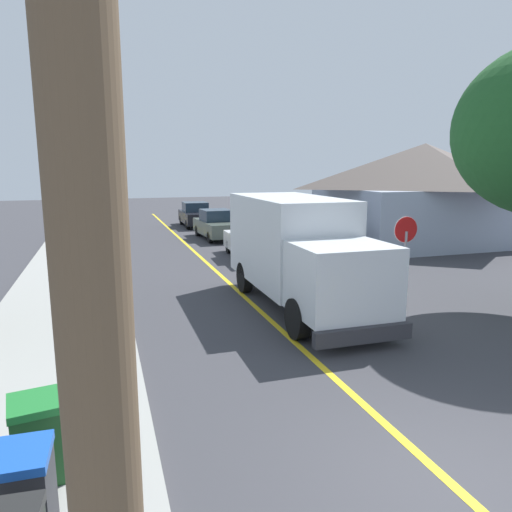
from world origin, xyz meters
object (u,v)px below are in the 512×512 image
at_px(trash_bin_middle, 22,497).
at_px(stop_sign, 405,243).
at_px(parked_car_near, 252,241).
at_px(parked_van_across, 325,242).
at_px(box_truck, 298,248).
at_px(house_across_street, 423,192).
at_px(trash_bin_back, 38,438).
at_px(parked_car_mid, 217,225).
at_px(utility_pole, 75,27).
at_px(parked_car_far, 196,215).

xyz_separation_m(trash_bin_middle, stop_sign, (9.56, 6.96, 1.17)).
height_order(parked_car_near, parked_van_across, same).
relative_size(box_truck, house_across_street, 0.67).
distance_m(trash_bin_middle, trash_bin_back, 1.15).
bearing_deg(trash_bin_back, parked_car_near, 62.53).
distance_m(box_truck, parked_car_near, 7.77).
xyz_separation_m(parked_car_near, parked_car_mid, (-0.20, 6.18, 0.00)).
distance_m(box_truck, parked_van_across, 7.44).
xyz_separation_m(parked_car_mid, house_across_street, (10.23, -4.84, 1.99)).
bearing_deg(box_truck, parked_car_mid, 86.62).
distance_m(parked_car_near, utility_pole, 19.75).
bearing_deg(parked_car_near, utility_pole, -109.45).
xyz_separation_m(box_truck, utility_pole, (-5.43, -10.63, 2.84)).
bearing_deg(box_truck, trash_bin_middle, -129.72).
bearing_deg(stop_sign, utility_pole, -130.96).
height_order(box_truck, utility_pole, utility_pole).
xyz_separation_m(parked_car_far, stop_sign, (2.46, -20.56, 1.06)).
bearing_deg(box_truck, parked_van_across, 57.36).
bearing_deg(parked_van_across, parked_car_far, 103.35).
height_order(box_truck, trash_bin_back, box_truck).
relative_size(box_truck, parked_van_across, 1.61).
height_order(trash_bin_back, stop_sign, stop_sign).
xyz_separation_m(trash_bin_back, utility_pole, (0.90, -4.13, 3.92)).
relative_size(box_truck, trash_bin_back, 6.79).
bearing_deg(stop_sign, parked_car_near, 104.65).
relative_size(parked_car_mid, trash_bin_middle, 4.22).
xyz_separation_m(parked_car_mid, stop_sign, (2.38, -14.51, 1.06)).
distance_m(parked_car_near, trash_bin_back, 15.94).
xyz_separation_m(parked_car_far, trash_bin_middle, (-7.10, -27.53, -0.11)).
bearing_deg(trash_bin_middle, house_across_street, 43.69).
relative_size(parked_car_near, trash_bin_back, 4.22).
xyz_separation_m(parked_van_across, house_across_street, (7.07, 2.77, 1.99)).
bearing_deg(parked_car_mid, trash_bin_back, -109.39).
height_order(box_truck, parked_car_far, box_truck).
distance_m(box_truck, utility_pole, 12.27).
bearing_deg(stop_sign, parked_car_mid, 99.31).
distance_m(parked_car_mid, utility_pole, 25.52).
bearing_deg(parked_car_near, box_truck, -97.58).
relative_size(trash_bin_middle, stop_sign, 0.40).
bearing_deg(stop_sign, house_across_street, 50.91).
height_order(parked_car_near, parked_car_mid, same).
bearing_deg(trash_bin_middle, parked_car_near, 64.25).
bearing_deg(house_across_street, box_truck, -140.91).
relative_size(box_truck, stop_sign, 2.72).
xyz_separation_m(trash_bin_middle, house_across_street, (17.41, 16.63, 2.09)).
bearing_deg(trash_bin_middle, parked_car_mid, 71.52).
height_order(box_truck, parked_van_across, box_truck).
bearing_deg(parked_van_across, stop_sign, -96.47).
height_order(trash_bin_middle, trash_bin_back, same).
height_order(utility_pole, house_across_street, utility_pole).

